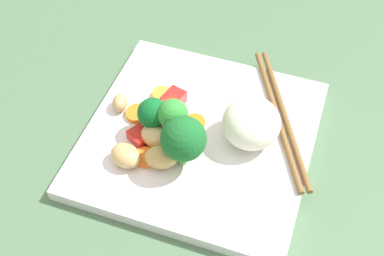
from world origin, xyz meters
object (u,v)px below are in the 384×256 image
at_px(broccoli_floret_2, 183,139).
at_px(chopstick_pair, 281,116).
at_px(square_plate, 200,138).
at_px(carrot_slice_2, 146,157).
at_px(rice_mound, 251,123).

distance_m(broccoli_floret_2, chopstick_pair, 0.15).
bearing_deg(chopstick_pair, square_plate, 96.56).
distance_m(carrot_slice_2, chopstick_pair, 0.18).
xyz_separation_m(square_plate, broccoli_floret_2, (0.01, 0.05, 0.05)).
relative_size(square_plate, carrot_slice_2, 9.80).
bearing_deg(broccoli_floret_2, square_plate, -97.20).
relative_size(square_plate, chopstick_pair, 1.26).
bearing_deg(carrot_slice_2, chopstick_pair, -142.45).
xyz_separation_m(rice_mound, chopstick_pair, (-0.03, -0.04, -0.02)).
relative_size(broccoli_floret_2, chopstick_pair, 0.33).
height_order(rice_mound, chopstick_pair, rice_mound).
bearing_deg(rice_mound, chopstick_pair, -126.50).
height_order(square_plate, chopstick_pair, chopstick_pair).
bearing_deg(broccoli_floret_2, rice_mound, -138.41).
distance_m(rice_mound, chopstick_pair, 0.06).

